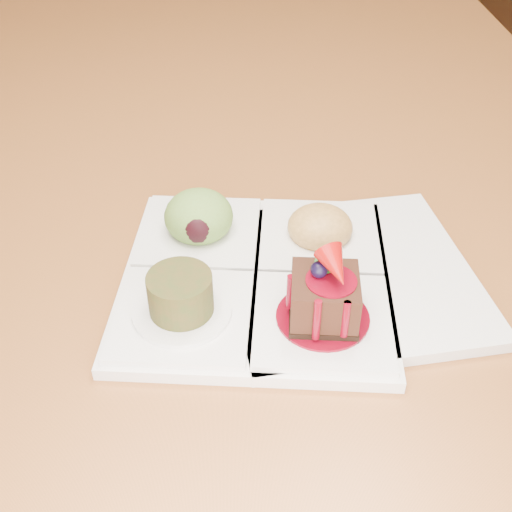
{
  "coord_description": "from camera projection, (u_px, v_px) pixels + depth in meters",
  "views": [
    {
      "loc": [
        0.0,
        -0.77,
        1.16
      ],
      "look_at": [
        0.02,
        -0.3,
        0.79
      ],
      "focal_mm": 45.0,
      "sensor_mm": 36.0,
      "label": 1
    }
  ],
  "objects": [
    {
      "name": "second_plate",
      "position": [
        350.0,
        275.0,
        0.62
      ],
      "size": [
        0.26,
        0.26,
        0.01
      ],
      "primitive_type": "cube",
      "rotation": [
        0.0,
        0.0,
        0.13
      ],
      "color": "white",
      "rests_on": "dining_table"
    },
    {
      "name": "sampler_plate",
      "position": [
        254.0,
        266.0,
        0.61
      ],
      "size": [
        0.28,
        0.28,
        0.1
      ],
      "rotation": [
        0.0,
        0.0,
        -0.09
      ],
      "color": "white",
      "rests_on": "dining_table"
    },
    {
      "name": "ground",
      "position": [
        241.0,
        459.0,
        1.33
      ],
      "size": [
        6.0,
        6.0,
        0.0
      ],
      "primitive_type": "plane",
      "color": "#562C18"
    },
    {
      "name": "dining_table",
      "position": [
        234.0,
        177.0,
        0.9
      ],
      "size": [
        1.0,
        1.8,
        0.75
      ],
      "color": "#9D5328",
      "rests_on": "ground"
    }
  ]
}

